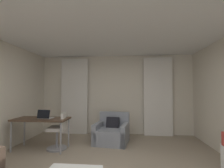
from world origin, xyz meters
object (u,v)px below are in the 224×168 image
object	(u,v)px
desk	(41,121)
laptop	(45,117)
desk_chair	(59,133)
armchair	(112,133)

from	to	relation	value
desk	laptop	distance (m)	0.16
desk_chair	laptop	world-z (taller)	laptop
armchair	desk	size ratio (longest dim) A/B	0.76
armchair	laptop	bearing A→B (deg)	-155.14
desk	armchair	bearing A→B (deg)	22.50
laptop	desk	bearing A→B (deg)	164.93
laptop	armchair	bearing A→B (deg)	24.86
desk	desk_chair	size ratio (longest dim) A/B	1.48
armchair	laptop	world-z (taller)	laptop
armchair	laptop	xyz separation A→B (m)	(-1.56, -0.72, 0.53)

